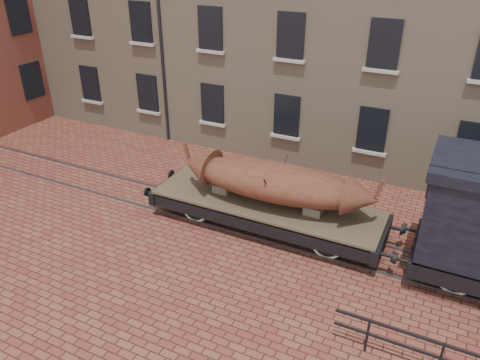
% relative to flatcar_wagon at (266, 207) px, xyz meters
% --- Properties ---
extents(ground, '(90.00, 90.00, 0.00)m').
position_rel_flatcar_wagon_xyz_m(ground, '(1.24, 0.00, -0.81)').
color(ground, maroon).
extents(rail_track, '(30.00, 1.52, 0.06)m').
position_rel_flatcar_wagon_xyz_m(rail_track, '(1.24, 0.00, -0.78)').
color(rail_track, '#59595E').
rests_on(rail_track, ground).
extents(flatcar_wagon, '(8.58, 2.33, 1.30)m').
position_rel_flatcar_wagon_xyz_m(flatcar_wagon, '(0.00, 0.00, 0.00)').
color(flatcar_wagon, '#443A2D').
rests_on(flatcar_wagon, ground).
extents(iron_boat, '(6.63, 2.04, 1.58)m').
position_rel_flatcar_wagon_xyz_m(iron_boat, '(0.30, 0.00, 1.02)').
color(iron_boat, brown).
rests_on(iron_boat, flatcar_wagon).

